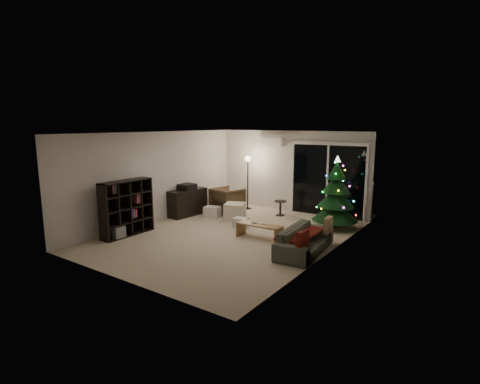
% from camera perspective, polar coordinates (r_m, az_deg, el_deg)
% --- Properties ---
extents(room, '(6.50, 7.51, 2.60)m').
position_cam_1_polar(room, '(10.06, 5.55, 0.61)').
color(room, beige).
rests_on(room, ground).
extents(bookshelf, '(0.70, 1.41, 1.37)m').
position_cam_1_polar(bookshelf, '(9.69, -17.48, -2.20)').
color(bookshelf, black).
rests_on(bookshelf, floor).
extents(media_cabinet, '(0.55, 1.28, 0.78)m').
position_cam_1_polar(media_cabinet, '(11.30, -8.01, -1.58)').
color(media_cabinet, black).
rests_on(media_cabinet, floor).
extents(stereo, '(0.40, 0.47, 0.17)m').
position_cam_1_polar(stereo, '(11.21, -8.07, 0.80)').
color(stereo, black).
rests_on(stereo, media_cabinet).
extents(armchair, '(0.98, 1.00, 0.78)m').
position_cam_1_polar(armchair, '(11.56, -1.91, -1.22)').
color(armchair, brown).
rests_on(armchair, floor).
extents(ottoman, '(0.71, 0.71, 0.49)m').
position_cam_1_polar(ottoman, '(10.63, -0.79, -3.05)').
color(ottoman, beige).
rests_on(ottoman, floor).
extents(cardboard_box_a, '(0.51, 0.43, 0.32)m').
position_cam_1_polar(cardboard_box_a, '(11.04, -4.26, -3.04)').
color(cardboard_box_a, silver).
rests_on(cardboard_box_a, floor).
extents(cardboard_box_b, '(0.41, 0.33, 0.26)m').
position_cam_1_polar(cardboard_box_b, '(9.93, 0.12, -4.70)').
color(cardboard_box_b, silver).
rests_on(cardboard_box_b, floor).
extents(side_table, '(0.47, 0.47, 0.45)m').
position_cam_1_polar(side_table, '(11.25, 6.16, -2.46)').
color(side_table, black).
rests_on(side_table, floor).
extents(floor_lamp, '(0.26, 0.26, 1.65)m').
position_cam_1_polar(floor_lamp, '(11.95, 1.19, 1.28)').
color(floor_lamp, black).
rests_on(floor_lamp, floor).
extents(sofa, '(0.89, 1.91, 0.54)m').
position_cam_1_polar(sofa, '(8.17, 9.85, -7.20)').
color(sofa, '#3B3D38').
rests_on(sofa, floor).
extents(sofa_throw, '(0.58, 1.34, 0.04)m').
position_cam_1_polar(sofa_throw, '(8.17, 9.24, -6.28)').
color(sofa_throw, '#4A1714').
rests_on(sofa_throw, sofa).
extents(cushion_a, '(0.14, 0.36, 0.36)m').
position_cam_1_polar(cushion_a, '(8.59, 13.26, -4.92)').
color(cushion_a, tan).
rests_on(cushion_a, sofa).
extents(cushion_b, '(0.13, 0.36, 0.36)m').
position_cam_1_polar(cushion_b, '(7.44, 9.52, -7.19)').
color(cushion_b, '#4A1714').
rests_on(cushion_b, sofa).
extents(coffee_table, '(1.13, 0.41, 0.36)m').
position_cam_1_polar(coffee_table, '(9.00, 2.96, -6.01)').
color(coffee_table, '#A26D37').
rests_on(coffee_table, floor).
extents(remote_a, '(0.14, 0.04, 0.02)m').
position_cam_1_polar(remote_a, '(9.02, 2.16, -4.72)').
color(remote_a, black).
rests_on(remote_a, coffee_table).
extents(remote_b, '(0.14, 0.08, 0.02)m').
position_cam_1_polar(remote_b, '(8.94, 3.69, -4.88)').
color(remote_b, slate).
rests_on(remote_b, coffee_table).
extents(christmas_tree, '(1.39, 1.39, 1.91)m').
position_cam_1_polar(christmas_tree, '(10.02, 14.42, -0.06)').
color(christmas_tree, '#103D14').
rests_on(christmas_tree, floor).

